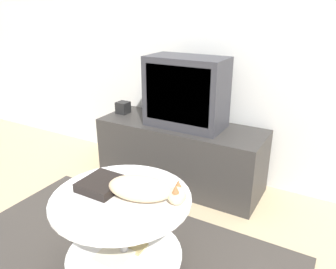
{
  "coord_description": "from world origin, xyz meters",
  "views": [
    {
      "loc": [
        1.0,
        -1.15,
        1.38
      ],
      "look_at": [
        0.06,
        0.5,
        0.63
      ],
      "focal_mm": 35.0,
      "sensor_mm": 36.0,
      "label": 1
    }
  ],
  "objects": [
    {
      "name": "speaker",
      "position": [
        -0.69,
        1.02,
        0.56
      ],
      "size": [
        0.1,
        0.1,
        0.1
      ],
      "color": "black",
      "rests_on": "tv_stand"
    },
    {
      "name": "coffee_table",
      "position": [
        0.09,
        -0.04,
        0.31
      ],
      "size": [
        0.71,
        0.71,
        0.47
      ],
      "color": "#B2B2B7",
      "rests_on": "rug"
    },
    {
      "name": "rug",
      "position": [
        0.0,
        0.0,
        0.01
      ],
      "size": [
        2.0,
        1.16,
        0.02
      ],
      "color": "#3D3833",
      "rests_on": "ground_plane"
    },
    {
      "name": "dvd_box",
      "position": [
        -0.04,
        -0.02,
        0.51
      ],
      "size": [
        0.2,
        0.21,
        0.05
      ],
      "color": "black",
      "rests_on": "coffee_table"
    },
    {
      "name": "tv",
      "position": [
        -0.07,
        1.0,
        0.78
      ],
      "size": [
        0.59,
        0.32,
        0.53
      ],
      "color": "#333338",
      "rests_on": "tv_stand"
    },
    {
      "name": "wall_back",
      "position": [
        0.0,
        1.32,
        1.3
      ],
      "size": [
        8.0,
        0.05,
        2.6
      ],
      "color": "silver",
      "rests_on": "ground_plane"
    },
    {
      "name": "cat",
      "position": [
        0.2,
        -0.0,
        0.55
      ],
      "size": [
        0.51,
        0.25,
        0.12
      ],
      "rotation": [
        0.0,
        0.0,
        0.25
      ],
      "color": "beige",
      "rests_on": "coffee_table"
    },
    {
      "name": "ground_plane",
      "position": [
        0.0,
        0.0,
        0.0
      ],
      "size": [
        12.0,
        12.0,
        0.0
      ],
      "primitive_type": "plane",
      "color": "tan"
    },
    {
      "name": "tv_stand",
      "position": [
        -0.12,
        1.0,
        0.26
      ],
      "size": [
        1.33,
        0.47,
        0.51
      ],
      "color": "#33302D",
      "rests_on": "ground_plane"
    }
  ]
}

